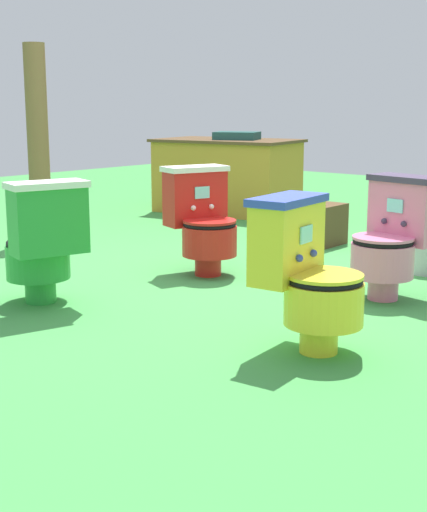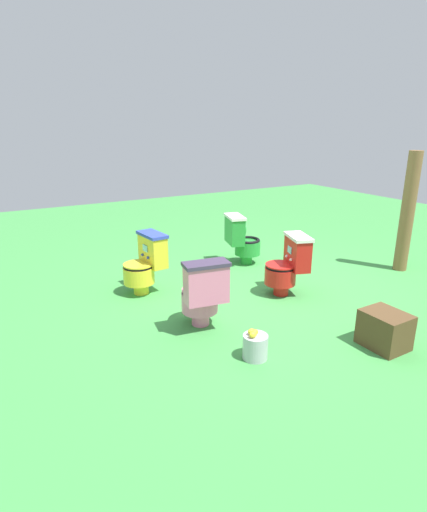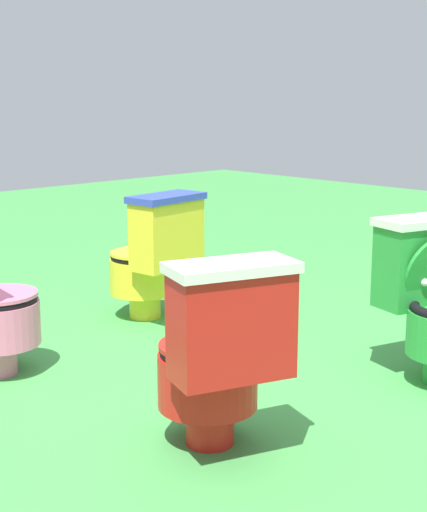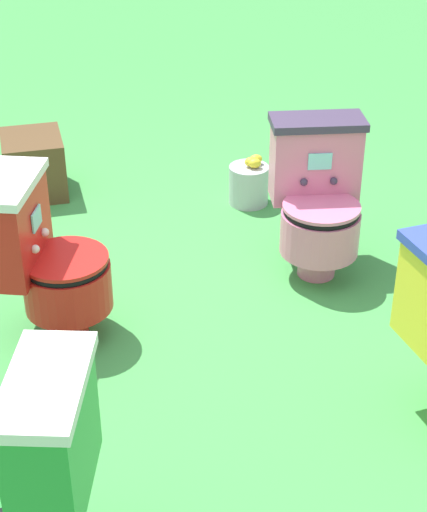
{
  "view_description": "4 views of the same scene",
  "coord_description": "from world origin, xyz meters",
  "views": [
    {
      "loc": [
        3.2,
        -3.69,
        1.16
      ],
      "look_at": [
        0.62,
        -0.69,
        0.34
      ],
      "focal_mm": 52.62,
      "sensor_mm": 36.0,
      "label": 1
    },
    {
      "loc": [
        2.92,
        3.62,
        1.96
      ],
      "look_at": [
        0.43,
        -0.71,
        0.35
      ],
      "focal_mm": 28.86,
      "sensor_mm": 36.0,
      "label": 2
    },
    {
      "loc": [
        -2.04,
        1.93,
        1.29
      ],
      "look_at": [
        0.59,
        -0.6,
        0.51
      ],
      "focal_mm": 55.24,
      "sensor_mm": 36.0,
      "label": 3
    },
    {
      "loc": [
        -0.16,
        -2.96,
        2.13
      ],
      "look_at": [
        0.53,
        -0.14,
        0.41
      ],
      "focal_mm": 58.77,
      "sensor_mm": 36.0,
      "label": 4
    }
  ],
  "objects": [
    {
      "name": "ground",
      "position": [
        0.0,
        0.0,
        0.0
      ],
      "size": [
        14.0,
        14.0,
        0.0
      ],
      "primitive_type": "plane",
      "color": "#429947"
    },
    {
      "name": "toilet_red",
      "position": [
        -0.14,
        0.08,
        0.37
      ],
      "size": [
        0.6,
        0.54,
        0.73
      ],
      "rotation": [
        0.0,
        0.0,
        4.37
      ],
      "color": "red",
      "rests_on": "ground"
    },
    {
      "name": "toilet_yellow",
      "position": [
        1.31,
        -0.82,
        0.37
      ],
      "size": [
        0.53,
        0.45,
        0.73
      ],
      "rotation": [
        0.0,
        0.0,
        4.82
      ],
      "color": "yellow",
      "rests_on": "ground"
    }
  ]
}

